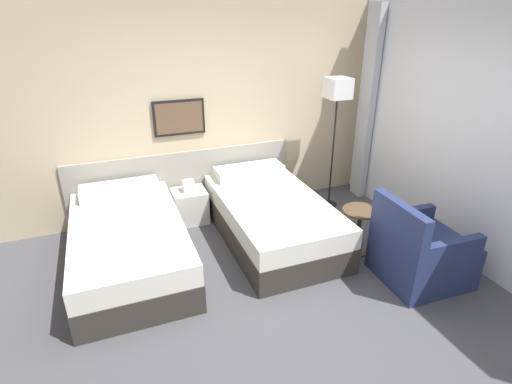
% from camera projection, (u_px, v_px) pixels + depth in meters
% --- Properties ---
extents(ground_plane, '(16.00, 16.00, 0.00)m').
position_uv_depth(ground_plane, '(289.00, 297.00, 3.89)').
color(ground_plane, '#47474C').
extents(wall_headboard, '(10.00, 0.10, 2.70)m').
position_uv_depth(wall_headboard, '(218.00, 116.00, 5.17)').
color(wall_headboard, '#C6B28E').
rests_on(wall_headboard, ground_plane).
extents(wall_window, '(0.21, 4.64, 2.70)m').
position_uv_depth(wall_window, '(488.00, 143.00, 3.97)').
color(wall_window, white).
rests_on(wall_window, ground_plane).
extents(bed_near_door, '(1.13, 2.03, 0.66)m').
position_uv_depth(bed_near_door, '(129.00, 244.00, 4.26)').
color(bed_near_door, '#332D28').
rests_on(bed_near_door, ground_plane).
extents(bed_near_window, '(1.13, 2.03, 0.66)m').
position_uv_depth(bed_near_window, '(271.00, 217.00, 4.81)').
color(bed_near_window, '#332D28').
rests_on(bed_near_window, ground_plane).
extents(nightstand, '(0.43, 0.39, 0.57)m').
position_uv_depth(nightstand, '(190.00, 205.00, 5.20)').
color(nightstand, beige).
rests_on(nightstand, ground_plane).
extents(floor_lamp, '(0.28, 0.28, 1.77)m').
position_uv_depth(floor_lamp, '(337.00, 97.00, 5.09)').
color(floor_lamp, black).
rests_on(floor_lamp, ground_plane).
extents(side_table, '(0.40, 0.40, 0.54)m').
position_uv_depth(side_table, '(359.00, 223.00, 4.46)').
color(side_table, brown).
rests_on(side_table, ground_plane).
extents(armchair, '(0.84, 0.79, 0.91)m').
position_uv_depth(armchair, '(420.00, 254.00, 4.04)').
color(armchair, navy).
rests_on(armchair, ground_plane).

